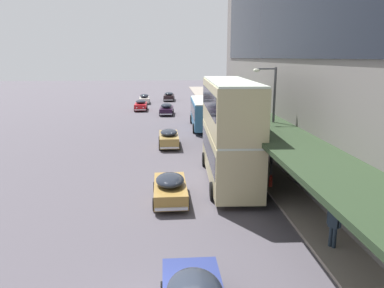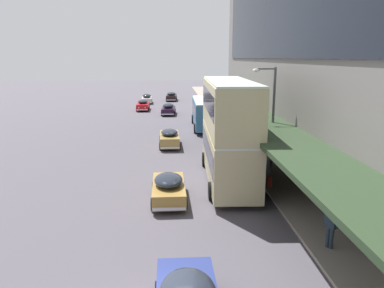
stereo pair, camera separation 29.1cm
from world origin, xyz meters
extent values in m
cube|color=#2F6793|center=(4.29, 31.78, 1.69)|extent=(2.66, 9.17, 2.68)
cube|color=black|center=(4.29, 31.78, 2.01)|extent=(2.69, 8.44, 1.18)
cube|color=silver|center=(4.29, 31.78, 3.08)|extent=(2.56, 9.17, 0.12)
cube|color=black|center=(4.37, 36.39, 2.78)|extent=(1.25, 0.08, 0.36)
cylinder|color=black|center=(3.09, 34.91, 0.50)|extent=(0.27, 1.00, 1.00)
cylinder|color=black|center=(5.60, 34.87, 0.50)|extent=(0.27, 1.00, 1.00)
cylinder|color=black|center=(2.99, 28.98, 0.50)|extent=(0.27, 1.00, 1.00)
cylinder|color=black|center=(5.50, 28.93, 0.50)|extent=(0.27, 1.00, 1.00)
cube|color=tan|center=(4.03, 13.49, 1.79)|extent=(2.84, 10.10, 2.87)
cube|color=black|center=(4.03, 13.49, 2.13)|extent=(2.86, 9.30, 1.26)
cube|color=silver|center=(4.03, 13.49, 3.27)|extent=(2.74, 10.09, 0.12)
cube|color=tan|center=(4.03, 13.49, 4.76)|extent=(2.84, 10.10, 2.87)
cube|color=black|center=(4.03, 13.49, 5.10)|extent=(2.86, 9.30, 1.26)
cube|color=silver|center=(4.03, 13.49, 6.24)|extent=(2.74, 10.09, 0.12)
cube|color=black|center=(4.18, 18.54, 5.94)|extent=(1.27, 0.10, 0.36)
cylinder|color=black|center=(2.86, 16.94, 0.50)|extent=(0.28, 1.01, 1.00)
cylinder|color=black|center=(5.40, 16.86, 0.50)|extent=(0.28, 1.01, 1.00)
cylinder|color=black|center=(2.67, 10.42, 0.50)|extent=(0.28, 1.01, 1.00)
cylinder|color=black|center=(5.21, 10.35, 0.50)|extent=(0.28, 1.01, 1.00)
cube|color=beige|center=(-3.59, 55.22, 0.59)|extent=(1.88, 4.20, 0.74)
ellipsoid|color=#1E232D|center=(-3.60, 55.42, 1.26)|extent=(1.58, 2.34, 0.66)
cube|color=silver|center=(-3.47, 53.11, 0.37)|extent=(1.58, 0.21, 0.14)
cube|color=silver|center=(-3.71, 57.32, 0.37)|extent=(1.58, 0.21, 0.14)
sphere|color=silver|center=(-3.02, 53.17, 0.64)|extent=(0.18, 0.18, 0.18)
sphere|color=silver|center=(-3.93, 53.12, 0.64)|extent=(0.18, 0.18, 0.18)
cylinder|color=black|center=(-2.69, 53.99, 0.32)|extent=(0.18, 0.65, 0.64)
cylinder|color=black|center=(-4.34, 53.90, 0.32)|extent=(0.18, 0.65, 0.64)
cylinder|color=black|center=(-2.83, 56.54, 0.32)|extent=(0.18, 0.65, 0.64)
cylinder|color=black|center=(-4.49, 56.44, 0.32)|extent=(0.18, 0.65, 0.64)
cube|color=silver|center=(0.93, 2.62, 0.37)|extent=(1.71, 0.14, 0.14)
sphere|color=silver|center=(0.44, 2.58, 0.68)|extent=(0.18, 0.18, 0.18)
sphere|color=silver|center=(1.43, 2.59, 0.68)|extent=(0.18, 0.18, 0.18)
cube|color=olive|center=(0.36, 10.43, 0.60)|extent=(1.79, 4.11, 0.75)
ellipsoid|color=#1E232D|center=(0.36, 10.23, 1.24)|extent=(1.55, 2.27, 0.58)
cube|color=silver|center=(0.32, 12.52, 0.37)|extent=(1.64, 0.15, 0.14)
cube|color=silver|center=(0.39, 8.34, 0.37)|extent=(1.64, 0.15, 0.14)
sphere|color=silver|center=(-0.15, 12.48, 0.65)|extent=(0.18, 0.18, 0.18)
sphere|color=silver|center=(0.79, 12.50, 0.65)|extent=(0.18, 0.18, 0.18)
cylinder|color=black|center=(-0.53, 11.68, 0.32)|extent=(0.15, 0.64, 0.64)
cylinder|color=black|center=(1.20, 11.71, 0.32)|extent=(0.15, 0.64, 0.64)
cylinder|color=black|center=(-0.48, 9.15, 0.32)|extent=(0.15, 0.64, 0.64)
cylinder|color=black|center=(1.24, 9.18, 0.32)|extent=(0.15, 0.64, 0.64)
cube|color=black|center=(0.18, 42.07, 0.60)|extent=(1.92, 4.29, 0.76)
ellipsoid|color=#1E232D|center=(0.16, 41.86, 1.26)|extent=(1.62, 2.39, 0.63)
cube|color=silver|center=(0.28, 44.23, 0.37)|extent=(1.62, 0.20, 0.14)
cube|color=silver|center=(0.07, 39.92, 0.37)|extent=(1.62, 0.20, 0.14)
sphere|color=silver|center=(-0.18, 44.22, 0.65)|extent=(0.18, 0.18, 0.18)
sphere|color=silver|center=(0.75, 44.17, 0.65)|extent=(0.18, 0.18, 0.18)
cylinder|color=black|center=(-0.61, 43.42, 0.32)|extent=(0.17, 0.65, 0.64)
cylinder|color=black|center=(1.09, 43.33, 0.32)|extent=(0.17, 0.65, 0.64)
cylinder|color=black|center=(-0.74, 40.81, 0.32)|extent=(0.17, 0.65, 0.64)
cylinder|color=black|center=(0.96, 40.73, 0.32)|extent=(0.17, 0.65, 0.64)
cube|color=#B2141B|center=(-3.62, 46.55, 0.62)|extent=(1.72, 4.16, 0.81)
ellipsoid|color=#1E232D|center=(-3.63, 46.76, 1.27)|extent=(1.50, 2.29, 0.54)
cube|color=silver|center=(-3.60, 44.43, 0.37)|extent=(1.60, 0.13, 0.14)
cube|color=silver|center=(-3.64, 48.68, 0.37)|extent=(1.60, 0.13, 0.14)
sphere|color=silver|center=(-3.14, 44.47, 0.67)|extent=(0.18, 0.18, 0.18)
sphere|color=silver|center=(-4.07, 44.46, 0.67)|extent=(0.18, 0.18, 0.18)
cylinder|color=black|center=(-2.77, 45.28, 0.32)|extent=(0.15, 0.64, 0.64)
cylinder|color=black|center=(-4.46, 45.26, 0.32)|extent=(0.15, 0.64, 0.64)
cylinder|color=black|center=(-2.79, 47.85, 0.32)|extent=(0.15, 0.64, 0.64)
cylinder|color=black|center=(-4.48, 47.83, 0.32)|extent=(0.15, 0.64, 0.64)
cube|color=black|center=(0.62, 59.10, 0.63)|extent=(1.96, 4.57, 0.82)
ellipsoid|color=#1E232D|center=(0.61, 58.87, 1.29)|extent=(1.66, 2.54, 0.55)
cube|color=silver|center=(0.73, 61.39, 0.37)|extent=(1.67, 0.20, 0.14)
cube|color=silver|center=(0.52, 56.80, 0.37)|extent=(1.67, 0.20, 0.14)
sphere|color=silver|center=(0.25, 61.39, 0.68)|extent=(0.18, 0.18, 0.18)
sphere|color=silver|center=(1.21, 61.34, 0.68)|extent=(0.18, 0.18, 0.18)
cylinder|color=black|center=(-0.19, 60.53, 0.32)|extent=(0.17, 0.65, 0.64)
cylinder|color=black|center=(1.56, 60.45, 0.32)|extent=(0.17, 0.65, 0.64)
cylinder|color=black|center=(-0.32, 57.74, 0.32)|extent=(0.17, 0.65, 0.64)
cylinder|color=black|center=(1.44, 57.66, 0.32)|extent=(0.17, 0.65, 0.64)
cube|color=olive|center=(0.36, 23.28, 0.64)|extent=(1.71, 4.23, 0.85)
ellipsoid|color=#1E232D|center=(0.37, 23.07, 1.29)|extent=(1.48, 2.34, 0.50)
cube|color=silver|center=(0.32, 25.43, 0.37)|extent=(1.55, 0.15, 0.14)
cube|color=silver|center=(0.41, 21.13, 0.37)|extent=(1.55, 0.15, 0.14)
sphere|color=silver|center=(-0.13, 25.39, 0.69)|extent=(0.18, 0.18, 0.18)
sphere|color=silver|center=(0.77, 25.40, 0.69)|extent=(0.18, 0.18, 0.18)
cylinder|color=black|center=(-0.48, 24.56, 0.32)|extent=(0.15, 0.64, 0.64)
cylinder|color=black|center=(1.15, 24.60, 0.32)|extent=(0.15, 0.64, 0.64)
cylinder|color=black|center=(-0.42, 21.96, 0.32)|extent=(0.15, 0.64, 0.64)
cylinder|color=black|center=(1.21, 21.99, 0.32)|extent=(0.15, 0.64, 0.64)
cylinder|color=#202B36|center=(6.88, 4.50, 0.57)|extent=(0.16, 0.16, 0.85)
cylinder|color=#202B36|center=(6.79, 4.63, 0.57)|extent=(0.16, 0.16, 0.85)
cube|color=#202B36|center=(6.83, 4.57, 1.35)|extent=(0.43, 0.46, 0.70)
cylinder|color=#202B36|center=(6.99, 4.36, 1.39)|extent=(0.10, 0.10, 0.63)
cylinder|color=#202B36|center=(6.68, 4.77, 1.39)|extent=(0.10, 0.10, 0.63)
sphere|color=tan|center=(6.83, 4.57, 1.81)|extent=(0.22, 0.22, 0.22)
cylinder|color=black|center=(6.83, 4.57, 1.89)|extent=(0.33, 0.33, 0.02)
cylinder|color=black|center=(6.83, 4.57, 1.95)|extent=(0.21, 0.21, 0.12)
cylinder|color=#4C4C51|center=(7.01, 14.32, 3.60)|extent=(0.16, 0.16, 6.89)
cylinder|color=#4C4C51|center=(6.41, 14.32, 6.94)|extent=(1.20, 0.10, 0.10)
ellipsoid|color=silver|center=(5.81, 14.32, 6.86)|extent=(0.44, 0.28, 0.20)
cylinder|color=red|center=(6.32, 11.87, 0.43)|extent=(0.20, 0.20, 0.55)
sphere|color=red|center=(6.32, 11.87, 0.76)|extent=(0.18, 0.18, 0.18)
cylinder|color=red|center=(6.32, 12.02, 0.45)|extent=(0.08, 0.10, 0.08)
cylinder|color=red|center=(6.32, 11.72, 0.45)|extent=(0.08, 0.10, 0.08)
camera|label=1|loc=(0.27, -8.83, 7.62)|focal=35.00mm
camera|label=2|loc=(0.56, -8.85, 7.62)|focal=35.00mm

